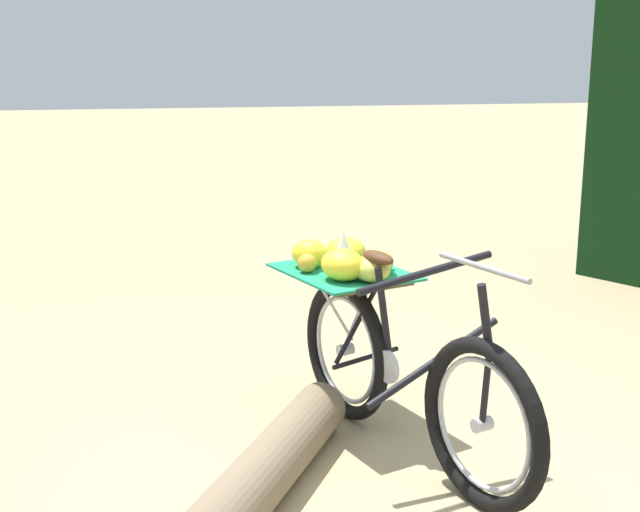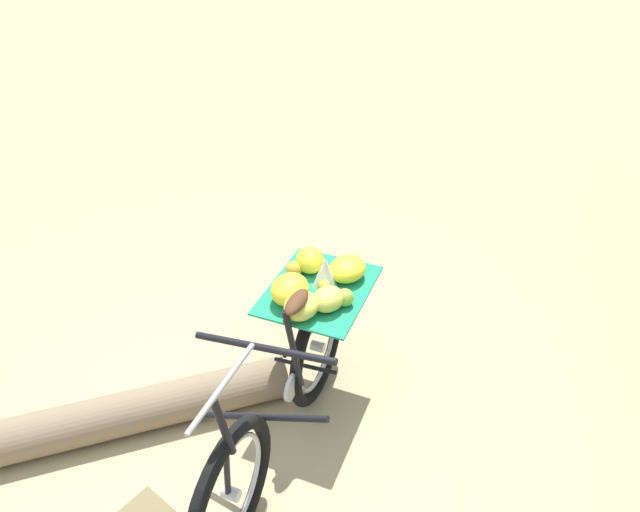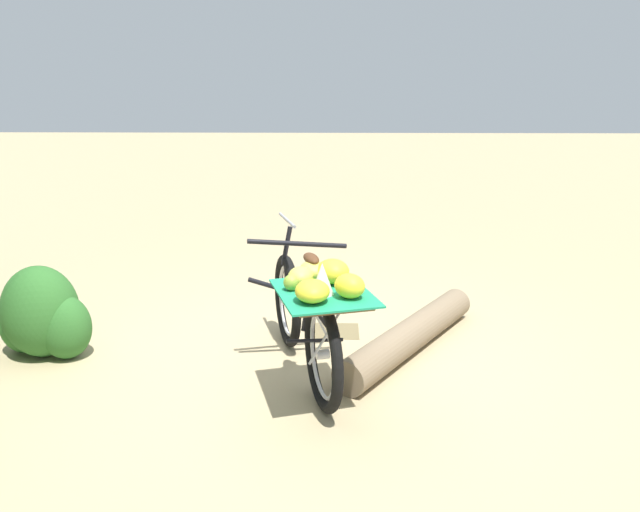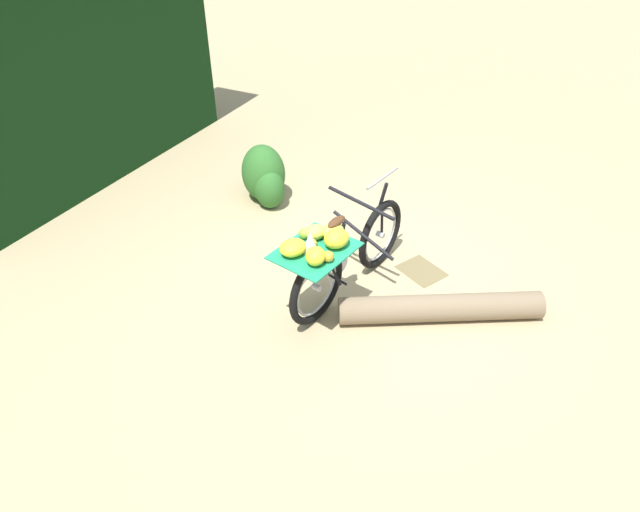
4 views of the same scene
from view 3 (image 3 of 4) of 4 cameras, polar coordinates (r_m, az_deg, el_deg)
name	(u,v)px [view 3 (image 3 of 4)]	position (r m, az deg, el deg)	size (l,w,h in m)	color
ground_plane	(289,362)	(4.53, -2.98, -10.06)	(60.00, 60.00, 0.00)	tan
bicycle	(308,311)	(4.02, -1.12, -5.28)	(0.91, 1.79, 1.03)	black
fallen_log	(411,335)	(4.72, 8.66, -7.48)	(0.25, 0.25, 1.86)	#7F6B51
shrub_cluster	(43,317)	(4.98, -24.99, -5.29)	(0.74, 0.51, 0.71)	#2D6628
leaf_litter_patch	(333,331)	(5.07, 1.23, -7.17)	(0.44, 0.36, 0.01)	olive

